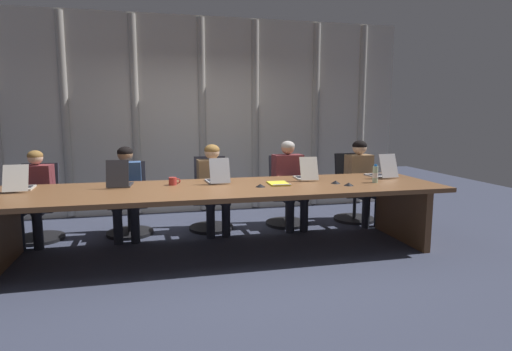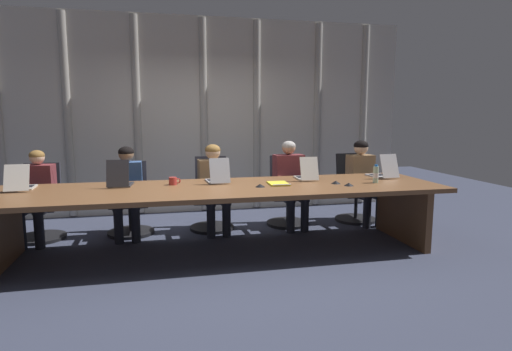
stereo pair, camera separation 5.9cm
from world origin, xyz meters
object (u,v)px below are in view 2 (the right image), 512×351
laptop_left_mid (120,181)px  office_chair_right_mid (287,199)px  water_bottle_primary (376,175)px  laptop_left_end (21,184)px  office_chair_center (212,202)px  person_left_end (37,191)px  conference_mic_right_side (260,185)px  conference_mic_left_side (349,184)px  person_right_end (363,176)px  coffee_mug_near (173,181)px  laptop_center (218,178)px  person_center (214,182)px  laptop_right_mid (306,175)px  laptop_right_end (382,173)px  office_chair_right_end (354,196)px  person_right_mid (290,179)px  office_chair_left_end (40,211)px  conference_mic_middle (336,182)px  person_left_mid (127,186)px  office_chair_left_mid (130,207)px  spiral_notepad (278,184)px

laptop_left_mid → office_chair_right_mid: 2.37m
water_bottle_primary → laptop_left_mid: bearing=172.3°
laptop_left_end → office_chair_center: (2.13, 0.76, -0.45)m
person_left_end → conference_mic_right_side: person_left_end is taller
conference_mic_left_side → conference_mic_right_side: size_ratio=1.00×
person_right_end → coffee_mug_near: person_right_end is taller
laptop_center → conference_mic_right_side: laptop_center is taller
laptop_left_mid → person_right_end: 3.34m
water_bottle_primary → conference_mic_right_side: (-1.40, 0.02, -0.08)m
office_chair_right_mid → person_center: 1.12m
laptop_right_mid → coffee_mug_near: 1.62m
laptop_center → person_right_end: size_ratio=0.34×
person_center → conference_mic_right_side: size_ratio=10.60×
laptop_right_mid → laptop_right_end: laptop_right_end is taller
office_chair_right_end → person_center: (-2.10, -0.16, 0.30)m
laptop_right_mid → office_chair_right_end: bearing=-49.5°
laptop_left_mid → laptop_right_mid: bearing=-84.1°
conference_mic_right_side → office_chair_right_mid: bearing=60.1°
person_right_mid → conference_mic_left_side: person_right_mid is taller
laptop_center → laptop_right_end: size_ratio=0.91×
laptop_center → person_right_mid: size_ratio=0.34×
person_left_end → laptop_right_mid: bearing=84.1°
person_right_end → water_bottle_primary: bearing=-24.2°
person_right_end → laptop_right_mid: bearing=-65.7°
person_center → conference_mic_left_side: bearing=47.5°
office_chair_right_mid → conference_mic_left_side: size_ratio=8.84×
office_chair_right_end → person_right_mid: size_ratio=0.82×
laptop_center → office_chair_right_end: laptop_center is taller
office_chair_left_end → conference_mic_middle: office_chair_left_end is taller
conference_mic_middle → person_left_mid: bearing=158.1°
laptop_left_end → office_chair_right_mid: 3.34m
person_left_mid → person_left_end: bearing=-90.8°
office_chair_left_mid → coffee_mug_near: size_ratio=6.98×
person_left_end → spiral_notepad: bearing=77.3°
water_bottle_primary → conference_mic_left_side: bearing=-162.5°
office_chair_center → person_left_mid: person_left_mid is taller
conference_mic_right_side → spiral_notepad: (0.25, 0.13, -0.01)m
laptop_left_mid → laptop_center: 1.10m
person_right_mid → spiral_notepad: 0.98m
person_center → person_right_end: 2.15m
laptop_left_end → water_bottle_primary: (3.95, -0.42, 0.04)m
laptop_left_end → office_chair_right_end: bearing=-83.5°
office_chair_left_end → coffee_mug_near: 1.88m
laptop_left_mid → laptop_center: size_ratio=0.98×
laptop_right_mid → person_right_mid: size_ratio=0.36×
office_chair_left_mid → person_left_end: bearing=-81.1°
laptop_left_mid → conference_mic_middle: size_ratio=3.63×
office_chair_center → water_bottle_primary: size_ratio=4.51×
laptop_left_end → person_right_mid: person_right_mid is taller
laptop_right_end → office_chair_left_end: (-4.29, 0.78, -0.46)m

